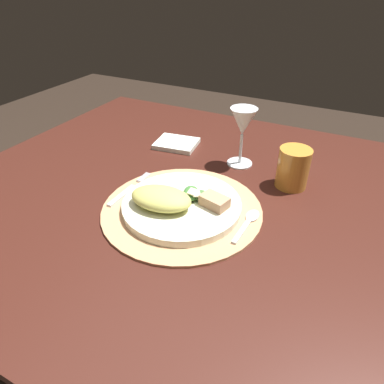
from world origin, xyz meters
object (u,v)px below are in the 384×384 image
amber_tumbler (293,168)px  fork (128,190)px  spoon (249,220)px  dinner_plate (182,205)px  dining_table (184,243)px  napkin (176,144)px  wine_glass (243,124)px

amber_tumbler → fork: bearing=-148.1°
spoon → dinner_plate: bearing=-170.7°
dining_table → dinner_plate: dinner_plate is taller
dining_table → fork: (-0.11, -0.08, 0.19)m
spoon → napkin: (-0.32, 0.26, -0.00)m
dinner_plate → napkin: 0.34m
fork → amber_tumbler: (0.34, 0.21, 0.04)m
fork → spoon: bearing=4.1°
dinner_plate → wine_glass: (0.04, 0.26, 0.10)m
dining_table → napkin: size_ratio=9.45×
napkin → fork: bearing=-85.1°
spoon → amber_tumbler: (0.04, 0.19, 0.04)m
wine_glass → dinner_plate: bearing=-98.5°
dinner_plate → napkin: dinner_plate is taller
fork → spoon: size_ratio=1.30×
napkin → amber_tumbler: bearing=-11.2°
wine_glass → amber_tumbler: size_ratio=1.59×
fork → wine_glass: wine_glass is taller
dinner_plate → amber_tumbler: 0.29m
dining_table → spoon: size_ratio=9.23×
napkin → wine_glass: 0.24m
spoon → napkin: bearing=140.9°
dining_table → fork: size_ratio=7.09×
dining_table → spoon: (0.19, -0.06, 0.19)m
fork → dinner_plate: bearing=-1.1°
fork → napkin: bearing=94.9°
dining_table → fork: 0.23m
dinner_plate → fork: (-0.15, 0.00, -0.01)m
dining_table → amber_tumbler: (0.23, 0.13, 0.23)m
dining_table → wine_glass: wine_glass is taller
dinner_plate → wine_glass: 0.29m
dinner_plate → fork: dinner_plate is taller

